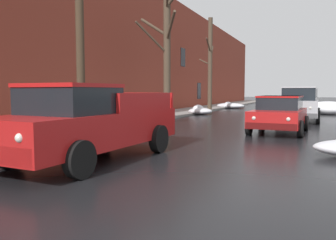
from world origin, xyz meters
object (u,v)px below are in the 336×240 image
Objects in this scene: bare_tree_second_along_sidewalk at (82,24)px; sedan_red_parked_kerbside_close at (279,113)px; suv_white_parked_far_down_block at (303,100)px; pickup_truck_red_approaching_near_lane at (89,123)px; bare_tree_mid_block at (167,50)px; suv_silver_parked_kerbside_mid at (299,103)px; bare_tree_far_down_block at (210,64)px.

sedan_red_parked_kerbside_close is at bearing 28.70° from bare_tree_second_along_sidewalk.
suv_white_parked_far_down_block is (0.43, 13.19, 0.24)m from sedan_red_parked_kerbside_close.
bare_tree_second_along_sidewalk is 1.41× the size of pickup_truck_red_approaching_near_lane.
bare_tree_second_along_sidewalk is 18.42m from suv_white_parked_far_down_block.
bare_tree_mid_block is 11.77m from suv_white_parked_far_down_block.
suv_silver_parked_kerbside_mid is at bearing 73.19° from pickup_truck_red_approaching_near_lane.
bare_tree_mid_block is 8.84m from bare_tree_far_down_block.
suv_white_parked_far_down_block is at bearing 90.41° from suv_silver_parked_kerbside_mid.
bare_tree_second_along_sidewalk reaches higher than suv_silver_parked_kerbside_mid.
bare_tree_far_down_block is 1.79× the size of sedan_red_parked_kerbside_close.
bare_tree_mid_block is 1.44× the size of pickup_truck_red_approaching_near_lane.
sedan_red_parked_kerbside_close is (3.50, 7.50, -0.13)m from pickup_truck_red_approaching_near_lane.
suv_silver_parked_kerbside_mid is (7.08, -7.36, -2.76)m from bare_tree_far_down_block.
bare_tree_far_down_block is 20.97m from pickup_truck_red_approaching_near_lane.
pickup_truck_red_approaching_near_lane reaches higher than sedan_red_parked_kerbside_close.
bare_tree_mid_block is 1.03× the size of bare_tree_far_down_block.
pickup_truck_red_approaching_near_lane is 1.13× the size of suv_silver_parked_kerbside_mid.
suv_silver_parked_kerbside_mid is at bearing -46.09° from bare_tree_far_down_block.
bare_tree_far_down_block is 7.55m from suv_white_parked_far_down_block.
suv_white_parked_far_down_block is (6.99, 16.77, -3.03)m from bare_tree_second_along_sidewalk.
sedan_red_parked_kerbside_close is at bearing -94.89° from suv_silver_parked_kerbside_mid.
bare_tree_second_along_sidewalk reaches higher than sedan_red_parked_kerbside_close.
pickup_truck_red_approaching_near_lane is 8.28m from sedan_red_parked_kerbside_close.
sedan_red_parked_kerbside_close is 0.88× the size of suv_silver_parked_kerbside_mid.
pickup_truck_red_approaching_near_lane is (3.06, -3.91, -3.14)m from bare_tree_second_along_sidewalk.
bare_tree_far_down_block reaches higher than suv_white_parked_far_down_block.
suv_silver_parked_kerbside_mid is at bearing -89.59° from suv_white_parked_far_down_block.
pickup_truck_red_approaching_near_lane is at bearing -75.28° from bare_tree_mid_block.
bare_tree_far_down_block is at bearing 90.17° from bare_tree_mid_block.
bare_tree_far_down_block reaches higher than sedan_red_parked_kerbside_close.
pickup_truck_red_approaching_near_lane is at bearing -52.02° from bare_tree_second_along_sidewalk.
sedan_red_parked_kerbside_close is at bearing -63.15° from bare_tree_far_down_block.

